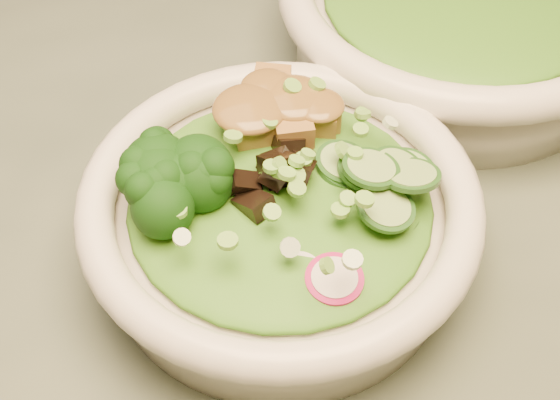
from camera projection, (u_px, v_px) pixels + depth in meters
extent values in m
cube|color=#556050|center=(459.00, 254.00, 0.56)|extent=(1.20, 0.80, 0.03)
cylinder|color=silver|center=(280.00, 231.00, 0.52)|extent=(0.23, 0.23, 0.05)
torus|color=silver|center=(280.00, 199.00, 0.49)|extent=(0.26, 0.26, 0.02)
cylinder|color=silver|center=(456.00, 30.00, 0.65)|extent=(0.27, 0.27, 0.06)
ellipsoid|color=#2E6615|center=(280.00, 199.00, 0.49)|extent=(0.20, 0.20, 0.02)
ellipsoid|color=brown|center=(270.00, 107.00, 0.52)|extent=(0.07, 0.05, 0.02)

